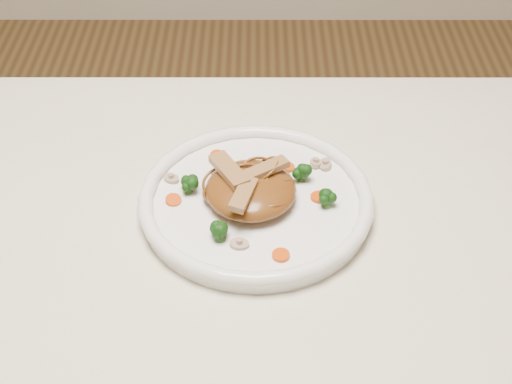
{
  "coord_description": "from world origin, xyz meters",
  "views": [
    {
      "loc": [
        0.1,
        -0.65,
        1.42
      ],
      "look_at": [
        0.1,
        0.08,
        0.78
      ],
      "focal_mm": 52.8,
      "sensor_mm": 36.0,
      "label": 1
    }
  ],
  "objects": [
    {
      "name": "chicken_c",
      "position": [
        0.08,
        0.05,
        0.81
      ],
      "size": [
        0.04,
        0.07,
        0.01
      ],
      "primitive_type": "cube",
      "rotation": [
        0.0,
        0.0,
        4.42
      ],
      "color": "#A17B4C",
      "rests_on": "noodle_mound"
    },
    {
      "name": "broccoli_1",
      "position": [
        0.01,
        0.1,
        0.78
      ],
      "size": [
        0.03,
        0.03,
        0.03
      ],
      "primitive_type": null,
      "rotation": [
        0.0,
        0.0,
        0.36
      ],
      "color": "#10380B",
      "rests_on": "plate"
    },
    {
      "name": "table",
      "position": [
        0.0,
        0.0,
        0.65
      ],
      "size": [
        1.2,
        0.8,
        0.75
      ],
      "color": "beige",
      "rests_on": "ground"
    },
    {
      "name": "carrot_1",
      "position": [
        -0.01,
        0.08,
        0.77
      ],
      "size": [
        0.02,
        0.02,
        0.0
      ],
      "primitive_type": "cylinder",
      "rotation": [
        0.0,
        0.0,
        0.02
      ],
      "color": "#E84308",
      "rests_on": "plate"
    },
    {
      "name": "carrot_0",
      "position": [
        0.14,
        0.14,
        0.77
      ],
      "size": [
        0.02,
        0.02,
        0.0
      ],
      "primitive_type": "cylinder",
      "rotation": [
        0.0,
        0.0,
        0.08
      ],
      "color": "#E84308",
      "rests_on": "plate"
    },
    {
      "name": "broccoli_2",
      "position": [
        0.06,
        0.01,
        0.78
      ],
      "size": [
        0.03,
        0.03,
        0.03
      ],
      "primitive_type": null,
      "rotation": [
        0.0,
        0.0,
        -0.37
      ],
      "color": "#10380B",
      "rests_on": "plate"
    },
    {
      "name": "carrot_2",
      "position": [
        0.18,
        0.08,
        0.77
      ],
      "size": [
        0.03,
        0.03,
        0.0
      ],
      "primitive_type": "cylinder",
      "rotation": [
        0.0,
        0.0,
        0.43
      ],
      "color": "#E84308",
      "rests_on": "plate"
    },
    {
      "name": "carrot_4",
      "position": [
        0.13,
        -0.02,
        0.77
      ],
      "size": [
        0.02,
        0.02,
        0.0
      ],
      "primitive_type": "cylinder",
      "rotation": [
        0.0,
        0.0,
        -0.0
      ],
      "color": "#E84308",
      "rests_on": "plate"
    },
    {
      "name": "mushroom_3",
      "position": [
        0.18,
        0.15,
        0.77
      ],
      "size": [
        0.02,
        0.02,
        0.01
      ],
      "primitive_type": "cylinder",
      "rotation": [
        0.0,
        0.0,
        1.49
      ],
      "color": "beige",
      "rests_on": "plate"
    },
    {
      "name": "chicken_b",
      "position": [
        0.06,
        0.09,
        0.81
      ],
      "size": [
        0.06,
        0.07,
        0.01
      ],
      "primitive_type": "cube",
      "rotation": [
        0.0,
        0.0,
        2.08
      ],
      "color": "#A17B4C",
      "rests_on": "noodle_mound"
    },
    {
      "name": "broccoli_3",
      "position": [
        0.19,
        0.07,
        0.78
      ],
      "size": [
        0.03,
        0.03,
        0.03
      ],
      "primitive_type": null,
      "rotation": [
        0.0,
        0.0,
        0.28
      ],
      "color": "#10380B",
      "rests_on": "plate"
    },
    {
      "name": "mushroom_2",
      "position": [
        -0.01,
        0.12,
        0.77
      ],
      "size": [
        0.03,
        0.03,
        0.01
      ],
      "primitive_type": "cylinder",
      "rotation": [
        0.0,
        0.0,
        -0.48
      ],
      "color": "beige",
      "rests_on": "plate"
    },
    {
      "name": "mushroom_0",
      "position": [
        0.08,
        -0.01,
        0.77
      ],
      "size": [
        0.02,
        0.02,
        0.01
      ],
      "primitive_type": "cylinder",
      "rotation": [
        0.0,
        0.0,
        -0.04
      ],
      "color": "beige",
      "rests_on": "plate"
    },
    {
      "name": "chicken_a",
      "position": [
        0.11,
        0.1,
        0.81
      ],
      "size": [
        0.06,
        0.05,
        0.01
      ],
      "primitive_type": "cube",
      "rotation": [
        0.0,
        0.0,
        0.53
      ],
      "color": "#A17B4C",
      "rests_on": "noodle_mound"
    },
    {
      "name": "mushroom_1",
      "position": [
        0.19,
        0.15,
        0.77
      ],
      "size": [
        0.03,
        0.03,
        0.01
      ],
      "primitive_type": "cylinder",
      "rotation": [
        0.0,
        0.0,
        1.44
      ],
      "color": "beige",
      "rests_on": "plate"
    },
    {
      "name": "noodle_mound",
      "position": [
        0.09,
        0.08,
        0.78
      ],
      "size": [
        0.16,
        0.16,
        0.04
      ],
      "primitive_type": "ellipsoid",
      "rotation": [
        0.0,
        0.0,
        -0.41
      ],
      "color": "brown",
      "rests_on": "plate"
    },
    {
      "name": "plate",
      "position": [
        0.1,
        0.08,
        0.76
      ],
      "size": [
        0.39,
        0.39,
        0.02
      ],
      "primitive_type": "cylinder",
      "rotation": [
        0.0,
        0.0,
        0.33
      ],
      "color": "white",
      "rests_on": "table"
    },
    {
      "name": "broccoli_0",
      "position": [
        0.16,
        0.12,
        0.78
      ],
      "size": [
        0.03,
        0.03,
        0.03
      ],
      "primitive_type": null,
      "rotation": [
        0.0,
        0.0,
        0.08
      ],
      "color": "#10380B",
      "rests_on": "plate"
    },
    {
      "name": "carrot_3",
      "position": [
        0.04,
        0.17,
        0.77
      ],
      "size": [
        0.02,
        0.02,
        0.0
      ],
      "primitive_type": "cylinder",
      "rotation": [
        0.0,
        0.0,
        0.22
      ],
      "color": "#E84308",
      "rests_on": "plate"
    }
  ]
}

